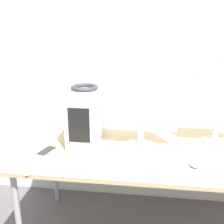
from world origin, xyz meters
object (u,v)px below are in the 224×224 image
Objects in this scene: monitor_right_near at (219,105)px; mouse at (195,164)px; monitor_main at (142,104)px; pc_tower at (85,116)px; cell_phone at (46,151)px; keyboard at (142,160)px; headphones at (84,87)px.

monitor_right_near is 0.52m from mouse.
pc_tower is at bearing 177.57° from monitor_main.
monitor_main reaches higher than mouse.
monitor_right_near is at bearing 31.20° from cell_phone.
cell_phone is at bearing 174.35° from keyboard.
monitor_main is (0.41, -0.02, -0.10)m from headphones.
keyboard is 5.40× the size of mouse.
headphones reaches higher than pc_tower.
pc_tower is at bearing -90.00° from headphones.
keyboard is (-0.53, -0.38, -0.28)m from monitor_right_near.
monitor_main reaches higher than monitor_right_near.
headphones reaches higher than cell_phone.
monitor_main is 0.52m from mouse.
pc_tower is at bearing 147.97° from keyboard.
pc_tower is 4.64× the size of mouse.
cell_phone is at bearing -139.60° from pc_tower.
pc_tower is 0.53m from keyboard.
headphones is at bearing 147.88° from keyboard.
monitor_right_near reaches higher than cell_phone.
mouse is at bearing -3.00° from keyboard.
pc_tower is 0.81m from mouse.
headphones reaches higher than mouse.
mouse reaches higher than keyboard.
monitor_main is at bearing 94.09° from keyboard.
cell_phone is (-0.64, -0.18, -0.30)m from monitor_main.
monitor_right_near is 1.26m from cell_phone.
monitor_right_near is at bearing 6.83° from pc_tower.
monitor_right_near is (0.95, 0.11, 0.09)m from pc_tower.
pc_tower is 0.21m from headphones.
headphones is at bearing 90.00° from pc_tower.
monitor_right_near reaches higher than headphones.
headphones is 0.34× the size of monitor_main.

